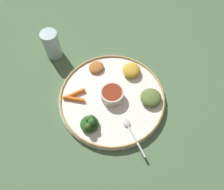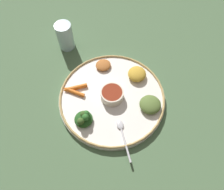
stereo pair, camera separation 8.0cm
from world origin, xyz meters
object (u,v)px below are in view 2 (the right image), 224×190
spoon (122,133)px  carrot_outer (74,92)px  greens_pile (84,118)px  drinking_glass (65,38)px  carrot_near_spoon (76,88)px  center_bowl (112,94)px

spoon → carrot_outer: (-0.23, -0.06, 0.00)m
greens_pile → drinking_glass: size_ratio=0.64×
carrot_near_spoon → carrot_outer: same height
greens_pile → carrot_near_spoon: 0.13m
greens_pile → center_bowl: bearing=101.5°
spoon → drinking_glass: bearing=176.5°
center_bowl → carrot_near_spoon: bearing=-137.5°
greens_pile → carrot_outer: size_ratio=0.95×
spoon → carrot_near_spoon: size_ratio=1.60×
center_bowl → carrot_near_spoon: size_ratio=0.92×
spoon → carrot_outer: size_ratio=1.82×
center_bowl → spoon: (0.14, -0.05, -0.02)m
carrot_outer → drinking_glass: bearing=158.9°
center_bowl → drinking_glass: 0.32m
carrot_near_spoon → carrot_outer: size_ratio=1.13×
greens_pile → carrot_near_spoon: bearing=164.2°
greens_pile → spoon: bearing=37.2°
carrot_outer → drinking_glass: drinking_glass is taller
carrot_near_spoon → drinking_glass: drinking_glass is taller
carrot_outer → center_bowl: bearing=49.8°
carrot_outer → drinking_glass: (-0.23, 0.09, 0.02)m
center_bowl → spoon: size_ratio=0.58×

